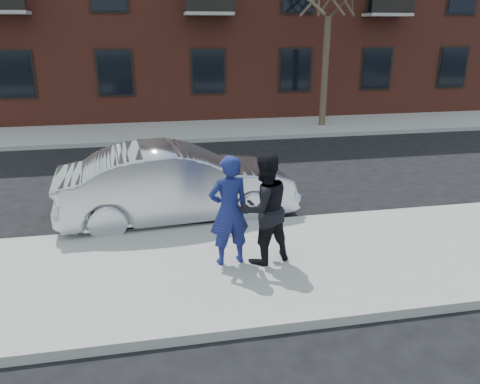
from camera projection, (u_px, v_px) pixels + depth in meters
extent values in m
plane|color=black|center=(301.00, 259.00, 8.25)|extent=(100.00, 100.00, 0.00)
cube|color=gray|center=(305.00, 262.00, 7.99)|extent=(50.00, 3.50, 0.15)
cube|color=#999691|center=(277.00, 222.00, 9.66)|extent=(50.00, 0.10, 0.15)
cube|color=gray|center=(213.00, 130.00, 18.66)|extent=(50.00, 3.50, 0.15)
cube|color=#999691|center=(219.00, 139.00, 16.99)|extent=(50.00, 0.10, 0.15)
cube|color=black|center=(14.00, 75.00, 18.16)|extent=(1.30, 0.06, 1.70)
cube|color=black|center=(295.00, 70.00, 20.24)|extent=(1.30, 0.06, 1.70)
cube|color=black|center=(453.00, 68.00, 21.62)|extent=(1.30, 0.06, 1.70)
cylinder|color=#3A2F22|center=(325.00, 72.00, 18.53)|extent=(0.26, 0.26, 4.20)
imported|color=#B7BABF|center=(178.00, 183.00, 9.76)|extent=(5.02, 2.13, 1.61)
imported|color=navy|center=(229.00, 211.00, 7.54)|extent=(0.74, 0.54, 1.85)
cube|color=black|center=(221.00, 187.00, 7.61)|extent=(0.09, 0.14, 0.08)
imported|color=black|center=(264.00, 209.00, 7.60)|extent=(1.08, 0.95, 1.86)
cube|color=black|center=(251.00, 203.00, 7.66)|extent=(0.12, 0.15, 0.06)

